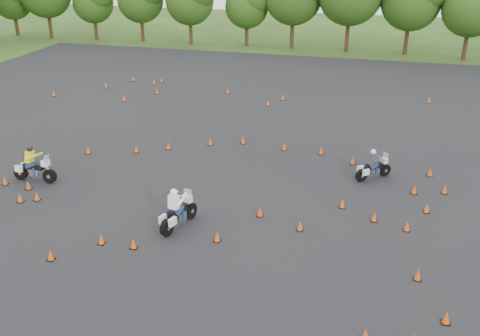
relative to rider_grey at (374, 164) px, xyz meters
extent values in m
plane|color=#2D5119|center=(-6.67, -7.07, -0.89)|extent=(140.00, 140.00, 0.00)
plane|color=black|center=(-6.67, -1.07, -0.88)|extent=(62.00, 62.00, 0.00)
cone|color=#E74E09|center=(2.82, -11.40, -0.66)|extent=(0.26, 0.26, 0.45)
cone|color=#E74E09|center=(-16.78, -0.72, -0.66)|extent=(0.26, 0.26, 0.45)
cone|color=#E74E09|center=(0.21, -4.79, -0.66)|extent=(0.26, 0.26, 0.45)
cone|color=#E74E09|center=(2.63, -3.26, -0.66)|extent=(0.26, 0.26, 0.45)
cone|color=#E74E09|center=(-7.41, 13.27, -0.66)|extent=(0.26, 0.26, 0.45)
cone|color=#E74E09|center=(-11.11, -9.76, -0.66)|extent=(0.26, 0.26, 0.45)
cone|color=#E74E09|center=(-3.13, 2.75, -0.66)|extent=(0.26, 0.26, 0.45)
cone|color=#E74E09|center=(-3.00, -6.45, -0.66)|extent=(0.26, 0.26, 0.45)
cone|color=#E74E09|center=(-6.34, -8.30, -0.66)|extent=(0.26, 0.26, 0.45)
cone|color=#E74E09|center=(-21.41, 15.66, -0.66)|extent=(0.26, 0.26, 0.45)
cone|color=#E74E09|center=(1.67, -5.29, -0.66)|extent=(0.26, 0.26, 0.45)
cone|color=#E74E09|center=(-12.54, -11.39, -0.66)|extent=(0.26, 0.26, 0.45)
cone|color=#E74E09|center=(-16.89, -7.26, -0.66)|extent=(0.26, 0.26, 0.45)
cone|color=#E74E09|center=(1.98, -9.03, -0.66)|extent=(0.26, 0.26, 0.45)
cone|color=#E74E09|center=(-8.12, 3.26, -0.66)|extent=(0.26, 0.26, 0.45)
cone|color=#E74E09|center=(-19.14, 14.97, -0.66)|extent=(0.26, 0.26, 0.45)
cone|color=#E74E09|center=(-5.40, 2.82, -0.66)|extent=(0.26, 0.26, 0.45)
cone|color=#E74E09|center=(3.64, -0.92, -0.66)|extent=(0.26, 0.26, 0.45)
cone|color=#E74E09|center=(-8.22, 11.48, -0.66)|extent=(0.26, 0.26, 0.45)
cone|color=#E74E09|center=(-22.75, 13.01, -0.66)|extent=(0.26, 0.26, 0.45)
cone|color=#E74E09|center=(0.17, -12.99, -0.66)|extent=(0.26, 0.26, 0.45)
cone|color=#E74E09|center=(-1.18, 1.72, -0.66)|extent=(0.26, 0.26, 0.45)
cone|color=#E74E09|center=(-16.19, -6.89, -0.66)|extent=(0.26, 0.26, 0.45)
cone|color=#E74E09|center=(-25.68, 9.64, -0.66)|extent=(0.26, 0.26, 0.45)
cone|color=#E74E09|center=(-19.54, 9.85, -0.66)|extent=(0.26, 0.26, 0.45)
cone|color=#E74E09|center=(2.12, -1.36, -0.66)|extent=(0.26, 0.26, 0.45)
cone|color=#E74E09|center=(3.83, 15.42, -0.66)|extent=(0.26, 0.26, 0.45)
cone|color=#E74E09|center=(-18.85, 16.00, -0.66)|extent=(0.26, 0.26, 0.45)
cone|color=#E74E09|center=(-1.33, -3.82, -0.66)|extent=(0.26, 0.26, 0.45)
cone|color=#E74E09|center=(-9.62, -9.73, -0.66)|extent=(0.26, 0.26, 0.45)
cone|color=#E74E09|center=(3.04, 1.11, -0.66)|extent=(0.26, 0.26, 0.45)
cone|color=#E74E09|center=(-17.79, 12.36, -0.66)|extent=(0.26, 0.26, 0.45)
cone|color=#E74E09|center=(-10.05, 2.49, -0.66)|extent=(0.26, 0.26, 0.45)
cone|color=#E74E09|center=(-17.37, -5.88, -0.66)|extent=(0.26, 0.26, 0.45)
cone|color=#E74E09|center=(-5.03, -5.65, -0.66)|extent=(0.26, 0.26, 0.45)
cone|color=#E74E09|center=(-14.06, 0.21, -0.66)|extent=(0.26, 0.26, 0.45)
cone|color=#E74E09|center=(-12.34, 1.15, -0.66)|extent=(0.26, 0.26, 0.45)
cone|color=#E74E09|center=(-18.91, -5.71, -0.66)|extent=(0.26, 0.26, 0.45)
cone|color=#E74E09|center=(-18.68, -4.17, -0.66)|extent=(0.26, 0.26, 0.45)
cone|color=#E74E09|center=(-12.15, 13.93, -0.66)|extent=(0.26, 0.26, 0.45)
camera|label=1|loc=(-0.36, -27.34, 11.51)|focal=40.00mm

